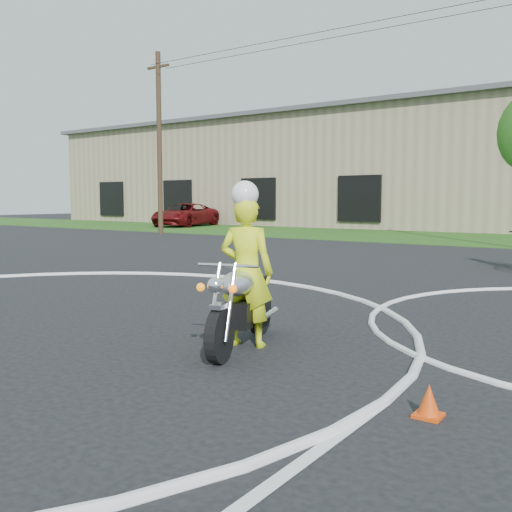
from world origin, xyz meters
The scene contains 7 objects.
grass_strip centered at (0.00, 27.00, 0.01)m, with size 120.00×10.00×0.02m, color #1E4714.
course_markings centered at (2.17, 4.35, 0.01)m, with size 19.05×19.05×0.12m.
primary_motorcycle centered at (3.65, 3.85, 0.57)m, with size 0.93×2.17×1.18m.
rider_primary_grp centered at (3.63, 3.98, 1.05)m, with size 0.83×0.67×2.18m.
pickup_grp centered at (-20.15, 28.63, 0.83)m, with size 3.90×6.44×1.67m.
traffic_cones centered at (6.48, 4.20, 0.14)m, with size 22.32×8.37×0.30m.
warehouse centered at (-18.00, 39.99, 4.16)m, with size 41.00×17.00×8.30m.
Camera 1 is at (8.07, -2.00, 1.94)m, focal length 40.00 mm.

